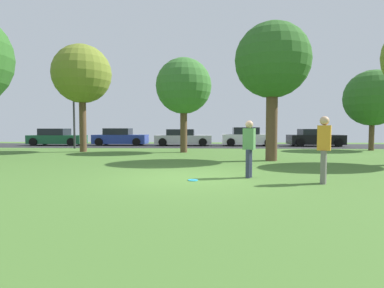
{
  "coord_description": "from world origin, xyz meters",
  "views": [
    {
      "loc": [
        0.57,
        -8.84,
        1.45
      ],
      "look_at": [
        0.0,
        2.18,
        0.87
      ],
      "focal_mm": 28.75,
      "sensor_mm": 36.0,
      "label": 1
    }
  ],
  "objects_px": {
    "parked_car_silver": "(183,138)",
    "maple_tree_near": "(184,86)",
    "street_lamp_post": "(74,116)",
    "person_catcher": "(324,146)",
    "parked_car_black": "(315,138)",
    "parked_car_blue": "(120,138)",
    "birch_tree_lone": "(82,75)",
    "frisbee_disc": "(193,180)",
    "parked_car_white": "(248,137)",
    "oak_tree_right": "(272,62)",
    "oak_tree_center": "(373,98)",
    "person_thrower": "(249,146)",
    "parked_car_green": "(57,138)"
  },
  "relations": [
    {
      "from": "maple_tree_near",
      "to": "parked_car_silver",
      "type": "xyz_separation_m",
      "value": [
        -0.61,
        6.97,
        -3.26
      ]
    },
    {
      "from": "frisbee_disc",
      "to": "parked_car_black",
      "type": "distance_m",
      "value": 18.75
    },
    {
      "from": "parked_car_blue",
      "to": "frisbee_disc",
      "type": "bearing_deg",
      "value": -67.76
    },
    {
      "from": "parked_car_silver",
      "to": "person_catcher",
      "type": "bearing_deg",
      "value": -73.5
    },
    {
      "from": "parked_car_silver",
      "to": "parked_car_white",
      "type": "height_order",
      "value": "parked_car_white"
    },
    {
      "from": "frisbee_disc",
      "to": "parked_car_blue",
      "type": "height_order",
      "value": "parked_car_blue"
    },
    {
      "from": "maple_tree_near",
      "to": "person_thrower",
      "type": "height_order",
      "value": "maple_tree_near"
    },
    {
      "from": "person_thrower",
      "to": "parked_car_white",
      "type": "bearing_deg",
      "value": 108.33
    },
    {
      "from": "frisbee_disc",
      "to": "parked_car_white",
      "type": "xyz_separation_m",
      "value": [
        3.64,
        16.72,
        0.67
      ]
    },
    {
      "from": "parked_car_green",
      "to": "parked_car_blue",
      "type": "height_order",
      "value": "parked_car_blue"
    },
    {
      "from": "birch_tree_lone",
      "to": "parked_car_green",
      "type": "distance_m",
      "value": 9.24
    },
    {
      "from": "oak_tree_right",
      "to": "parked_car_blue",
      "type": "bearing_deg",
      "value": 131.29
    },
    {
      "from": "parked_car_green",
      "to": "oak_tree_center",
      "type": "bearing_deg",
      "value": -11.36
    },
    {
      "from": "oak_tree_center",
      "to": "person_catcher",
      "type": "bearing_deg",
      "value": -121.63
    },
    {
      "from": "parked_car_silver",
      "to": "street_lamp_post",
      "type": "xyz_separation_m",
      "value": [
        -7.3,
        -4.05,
        1.63
      ]
    },
    {
      "from": "parked_car_silver",
      "to": "frisbee_disc",
      "type": "bearing_deg",
      "value": -84.45
    },
    {
      "from": "oak_tree_right",
      "to": "parked_car_white",
      "type": "height_order",
      "value": "oak_tree_right"
    },
    {
      "from": "birch_tree_lone",
      "to": "street_lamp_post",
      "type": "bearing_deg",
      "value": 122.37
    },
    {
      "from": "oak_tree_center",
      "to": "birch_tree_lone",
      "type": "xyz_separation_m",
      "value": [
        -18.07,
        -2.03,
        1.3
      ]
    },
    {
      "from": "oak_tree_center",
      "to": "parked_car_silver",
      "type": "bearing_deg",
      "value": 159.0
    },
    {
      "from": "parked_car_silver",
      "to": "maple_tree_near",
      "type": "bearing_deg",
      "value": -85.02
    },
    {
      "from": "oak_tree_center",
      "to": "person_catcher",
      "type": "distance_m",
      "value": 14.51
    },
    {
      "from": "maple_tree_near",
      "to": "parked_car_white",
      "type": "xyz_separation_m",
      "value": [
        4.66,
        6.97,
        -3.2
      ]
    },
    {
      "from": "street_lamp_post",
      "to": "person_catcher",
      "type": "bearing_deg",
      "value": -46.4
    },
    {
      "from": "oak_tree_right",
      "to": "parked_car_green",
      "type": "distance_m",
      "value": 19.37
    },
    {
      "from": "parked_car_blue",
      "to": "street_lamp_post",
      "type": "distance_m",
      "value": 4.9
    },
    {
      "from": "person_catcher",
      "to": "street_lamp_post",
      "type": "bearing_deg",
      "value": -20.88
    },
    {
      "from": "parked_car_silver",
      "to": "oak_tree_right",
      "type": "bearing_deg",
      "value": -66.96
    },
    {
      "from": "parked_car_black",
      "to": "parked_car_white",
      "type": "bearing_deg",
      "value": 177.5
    },
    {
      "from": "parked_car_blue",
      "to": "parked_car_black",
      "type": "xyz_separation_m",
      "value": [
        15.79,
        -0.35,
        -0.01
      ]
    },
    {
      "from": "parked_car_white",
      "to": "street_lamp_post",
      "type": "xyz_separation_m",
      "value": [
        -12.56,
        -4.05,
        1.57
      ]
    },
    {
      "from": "maple_tree_near",
      "to": "parked_car_blue",
      "type": "xyz_separation_m",
      "value": [
        -5.87,
        7.09,
        -3.23
      ]
    },
    {
      "from": "person_catcher",
      "to": "frisbee_disc",
      "type": "xyz_separation_m",
      "value": [
        -3.41,
        0.28,
        -0.96
      ]
    },
    {
      "from": "oak_tree_right",
      "to": "maple_tree_near",
      "type": "bearing_deg",
      "value": 133.83
    },
    {
      "from": "birch_tree_lone",
      "to": "parked_car_blue",
      "type": "distance_m",
      "value": 8.03
    },
    {
      "from": "oak_tree_right",
      "to": "maple_tree_near",
      "type": "xyz_separation_m",
      "value": [
        -4.23,
        4.41,
        -0.46
      ]
    },
    {
      "from": "parked_car_silver",
      "to": "street_lamp_post",
      "type": "distance_m",
      "value": 8.5
    },
    {
      "from": "parked_car_black",
      "to": "parked_car_blue",
      "type": "bearing_deg",
      "value": 178.74
    },
    {
      "from": "maple_tree_near",
      "to": "parked_car_black",
      "type": "height_order",
      "value": "maple_tree_near"
    },
    {
      "from": "oak_tree_center",
      "to": "person_catcher",
      "type": "height_order",
      "value": "oak_tree_center"
    },
    {
      "from": "parked_car_blue",
      "to": "parked_car_silver",
      "type": "relative_size",
      "value": 0.96
    },
    {
      "from": "oak_tree_right",
      "to": "parked_car_silver",
      "type": "xyz_separation_m",
      "value": [
        -4.84,
        11.38,
        -3.72
      ]
    },
    {
      "from": "parked_car_white",
      "to": "street_lamp_post",
      "type": "bearing_deg",
      "value": -162.15
    },
    {
      "from": "street_lamp_post",
      "to": "parked_car_green",
      "type": "bearing_deg",
      "value": 129.85
    },
    {
      "from": "birch_tree_lone",
      "to": "oak_tree_right",
      "type": "height_order",
      "value": "birch_tree_lone"
    },
    {
      "from": "frisbee_disc",
      "to": "parked_car_silver",
      "type": "relative_size",
      "value": 0.06
    },
    {
      "from": "maple_tree_near",
      "to": "parked_car_green",
      "type": "bearing_deg",
      "value": 148.6
    },
    {
      "from": "person_thrower",
      "to": "parked_car_silver",
      "type": "xyz_separation_m",
      "value": [
        -3.23,
        16.14,
        -0.29
      ]
    },
    {
      "from": "birch_tree_lone",
      "to": "parked_car_white",
      "type": "height_order",
      "value": "birch_tree_lone"
    },
    {
      "from": "birch_tree_lone",
      "to": "frisbee_disc",
      "type": "bearing_deg",
      "value": -54.09
    }
  ]
}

